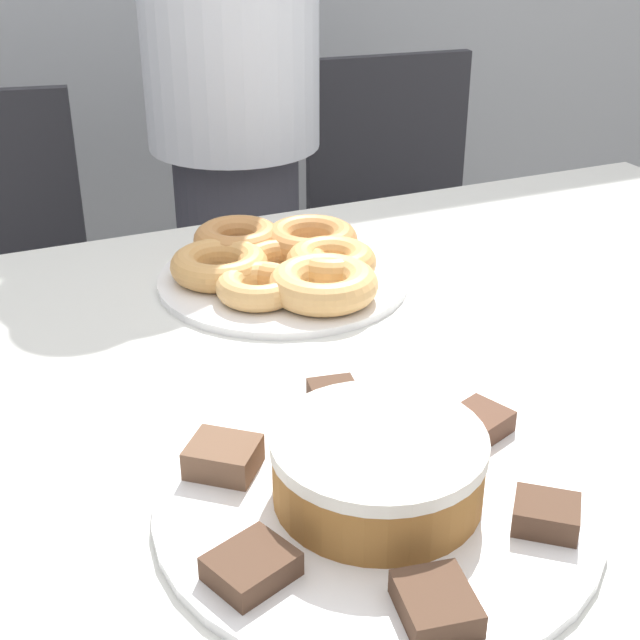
% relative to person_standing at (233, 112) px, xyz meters
% --- Properties ---
extents(table, '(1.61, 1.01, 0.78)m').
position_rel_person_standing_xyz_m(table, '(-0.14, -0.77, -0.18)').
color(table, silver).
rests_on(table, ground_plane).
extents(person_standing, '(0.30, 0.30, 1.65)m').
position_rel_person_standing_xyz_m(person_standing, '(0.00, 0.00, 0.00)').
color(person_standing, '#383842').
rests_on(person_standing, ground_plane).
extents(office_chair_right, '(0.48, 0.48, 0.89)m').
position_rel_person_standing_xyz_m(office_chair_right, '(0.48, 0.19, -0.46)').
color(office_chair_right, black).
rests_on(office_chair_right, ground_plane).
extents(plate_cake, '(0.37, 0.37, 0.01)m').
position_rel_person_standing_xyz_m(plate_cake, '(-0.21, -0.97, -0.09)').
color(plate_cake, white).
rests_on(plate_cake, table).
extents(plate_donuts, '(0.32, 0.32, 0.01)m').
position_rel_person_standing_xyz_m(plate_donuts, '(-0.11, -0.51, -0.09)').
color(plate_donuts, white).
rests_on(plate_donuts, table).
extents(frosted_cake, '(0.18, 0.18, 0.06)m').
position_rel_person_standing_xyz_m(frosted_cake, '(-0.21, -0.97, -0.06)').
color(frosted_cake, '#9E662D').
rests_on(frosted_cake, plate_cake).
extents(lamington_0, '(0.07, 0.07, 0.02)m').
position_rel_person_standing_xyz_m(lamington_0, '(-0.10, -1.05, -0.08)').
color(lamington_0, '#513828').
rests_on(lamington_0, plate_cake).
extents(lamington_1, '(0.07, 0.06, 0.02)m').
position_rel_person_standing_xyz_m(lamington_1, '(-0.08, -0.92, -0.08)').
color(lamington_1, brown).
rests_on(lamington_1, plate_cake).
extents(lamington_2, '(0.05, 0.06, 0.02)m').
position_rel_person_standing_xyz_m(lamington_2, '(-0.18, -0.83, -0.08)').
color(lamington_2, '#513828').
rests_on(lamington_2, plate_cake).
extents(lamington_3, '(0.08, 0.08, 0.03)m').
position_rel_person_standing_xyz_m(lamington_3, '(-0.31, -0.88, -0.07)').
color(lamington_3, brown).
rests_on(lamington_3, plate_cake).
extents(lamington_4, '(0.07, 0.07, 0.02)m').
position_rel_person_standing_xyz_m(lamington_4, '(-0.34, -1.01, -0.08)').
color(lamington_4, '#513828').
rests_on(lamington_4, plate_cake).
extents(lamington_5, '(0.06, 0.07, 0.02)m').
position_rel_person_standing_xyz_m(lamington_5, '(-0.23, -1.10, -0.08)').
color(lamington_5, '#513828').
rests_on(lamington_5, plate_cake).
extents(donut_0, '(0.12, 0.12, 0.03)m').
position_rel_person_standing_xyz_m(donut_0, '(-0.11, -0.51, -0.07)').
color(donut_0, '#D18E4C').
rests_on(donut_0, plate_donuts).
extents(donut_1, '(0.13, 0.13, 0.04)m').
position_rel_person_standing_xyz_m(donut_1, '(-0.09, -0.60, -0.07)').
color(donut_1, '#E5AD66').
rests_on(donut_1, plate_donuts).
extents(donut_2, '(0.12, 0.12, 0.04)m').
position_rel_person_standing_xyz_m(donut_2, '(-0.05, -0.54, -0.07)').
color(donut_2, tan).
rests_on(donut_2, plate_donuts).
extents(donut_3, '(0.13, 0.13, 0.04)m').
position_rel_person_standing_xyz_m(donut_3, '(-0.05, -0.45, -0.07)').
color(donut_3, '#C68447').
rests_on(donut_3, plate_donuts).
extents(donut_4, '(0.12, 0.12, 0.04)m').
position_rel_person_standing_xyz_m(donut_4, '(-0.14, -0.41, -0.07)').
color(donut_4, '#C68447').
rests_on(donut_4, plate_donuts).
extents(donut_5, '(0.13, 0.13, 0.04)m').
position_rel_person_standing_xyz_m(donut_5, '(-0.19, -0.48, -0.07)').
color(donut_5, tan).
rests_on(donut_5, plate_donuts).
extents(donut_6, '(0.10, 0.10, 0.03)m').
position_rel_person_standing_xyz_m(donut_6, '(-0.16, -0.56, -0.07)').
color(donut_6, '#E5AD66').
rests_on(donut_6, plate_donuts).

